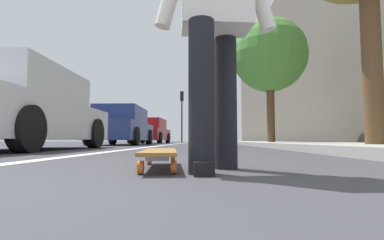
{
  "coord_description": "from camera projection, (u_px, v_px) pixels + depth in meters",
  "views": [
    {
      "loc": [
        -0.83,
        -0.28,
        0.17
      ],
      "look_at": [
        13.5,
        0.33,
        1.21
      ],
      "focal_mm": 26.66,
      "sensor_mm": 36.0,
      "label": 1
    }
  ],
  "objects": [
    {
      "name": "building_facade",
      "position": [
        281.0,
        72.0,
        22.88
      ],
      "size": [
        40.0,
        1.2,
        11.36
      ],
      "primitive_type": "cube",
      "color": "#615A50",
      "rests_on": "ground"
    },
    {
      "name": "skateboard",
      "position": [
        160.0,
        153.0,
        1.78
      ],
      "size": [
        0.86,
        0.3,
        0.11
      ],
      "color": "orange",
      "rests_on": "ground"
    },
    {
      "name": "lane_stripe_white",
      "position": [
        184.0,
        143.0,
        20.8
      ],
      "size": [
        52.0,
        0.16,
        0.01
      ],
      "primitive_type": "cube",
      "color": "silver",
      "rests_on": "ground"
    },
    {
      "name": "traffic_light",
      "position": [
        182.0,
        107.0,
        23.79
      ],
      "size": [
        0.33,
        0.28,
        4.27
      ],
      "color": "#2D2D2D",
      "rests_on": "ground"
    },
    {
      "name": "parked_car_far",
      "position": [
        150.0,
        132.0,
        17.46
      ],
      "size": [
        4.41,
        2.06,
        1.49
      ],
      "color": "maroon",
      "rests_on": "ground"
    },
    {
      "name": "ground_plane",
      "position": [
        197.0,
        145.0,
        10.79
      ],
      "size": [
        80.0,
        80.0,
        0.0
      ],
      "primitive_type": "plane",
      "color": "#38383D"
    },
    {
      "name": "parked_car_near",
      "position": [
        25.0,
        111.0,
        5.28
      ],
      "size": [
        4.25,
        1.94,
        1.5
      ],
      "color": "silver",
      "rests_on": "ground"
    },
    {
      "name": "skater_person",
      "position": [
        215.0,
        10.0,
        1.67
      ],
      "size": [
        0.48,
        0.72,
        1.64
      ],
      "color": "black",
      "rests_on": "ground"
    },
    {
      "name": "sidewalk_curb",
      "position": [
        251.0,
        142.0,
        18.62
      ],
      "size": [
        52.0,
        3.2,
        0.12
      ],
      "primitive_type": "cube",
      "color": "#9E9B93",
      "rests_on": "ground"
    },
    {
      "name": "street_tree_mid",
      "position": [
        270.0,
        56.0,
        11.56
      ],
      "size": [
        2.99,
        2.99,
        5.12
      ],
      "color": "brown",
      "rests_on": "ground"
    },
    {
      "name": "parked_car_mid",
      "position": [
        122.0,
        127.0,
        11.4
      ],
      "size": [
        4.52,
        1.93,
        1.49
      ],
      "color": "navy",
      "rests_on": "ground"
    }
  ]
}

